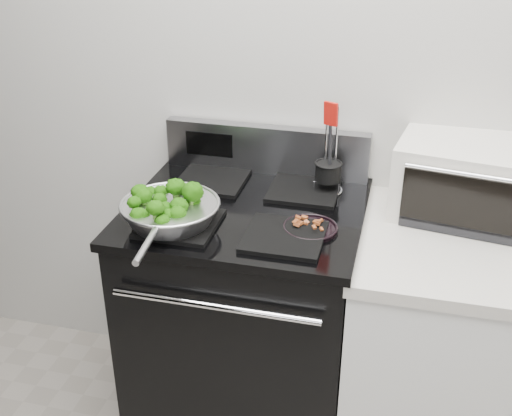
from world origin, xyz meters
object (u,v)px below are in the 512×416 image
(toaster_oven, at_px, (466,179))
(skillet, at_px, (170,211))
(gas_range, at_px, (246,318))
(bacon_plate, at_px, (310,225))
(utensil_holder, at_px, (328,176))

(toaster_oven, bearing_deg, skillet, -148.75)
(gas_range, bearing_deg, skillet, -137.31)
(gas_range, relative_size, toaster_oven, 2.31)
(bacon_plate, bearing_deg, utensil_holder, 87.95)
(gas_range, xyz_separation_m, utensil_holder, (0.25, 0.19, 0.52))
(skillet, relative_size, toaster_oven, 1.03)
(bacon_plate, xyz_separation_m, toaster_oven, (0.47, 0.29, 0.08))
(gas_range, height_order, skillet, gas_range)
(utensil_holder, distance_m, toaster_oven, 0.46)
(skillet, distance_m, utensil_holder, 0.58)
(utensil_holder, xyz_separation_m, toaster_oven, (0.46, 0.01, 0.04))
(skillet, height_order, bacon_plate, skillet)
(gas_range, relative_size, bacon_plate, 6.49)
(gas_range, distance_m, utensil_holder, 0.61)
(gas_range, distance_m, toaster_oven, 0.92)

